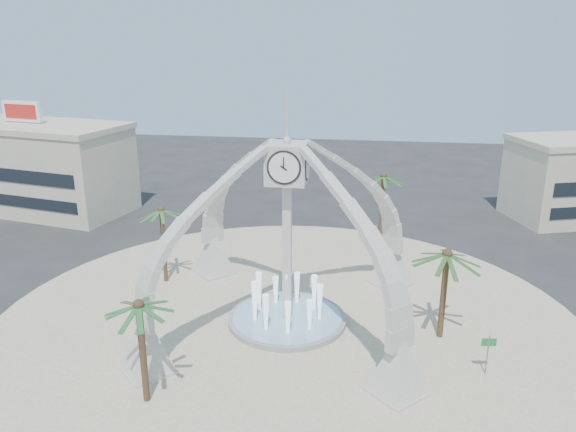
# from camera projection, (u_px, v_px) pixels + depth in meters

# --- Properties ---
(ground) EXTENTS (140.00, 140.00, 0.00)m
(ground) POSITION_uv_depth(u_px,v_px,m) (287.00, 322.00, 38.15)
(ground) COLOR #282828
(ground) RESTS_ON ground
(plaza) EXTENTS (40.00, 40.00, 0.06)m
(plaza) POSITION_uv_depth(u_px,v_px,m) (287.00, 322.00, 38.14)
(plaza) COLOR beige
(plaza) RESTS_ON ground
(clock_tower) EXTENTS (17.94, 17.94, 16.30)m
(clock_tower) POSITION_uv_depth(u_px,v_px,m) (287.00, 232.00, 36.14)
(clock_tower) COLOR beige
(clock_tower) RESTS_ON ground
(fountain) EXTENTS (8.00, 8.00, 3.62)m
(fountain) POSITION_uv_depth(u_px,v_px,m) (287.00, 318.00, 38.06)
(fountain) COLOR gray
(fountain) RESTS_ON ground
(building_nw) EXTENTS (23.75, 13.73, 11.90)m
(building_nw) POSITION_uv_depth(u_px,v_px,m) (30.00, 166.00, 61.81)
(building_nw) COLOR #B8AA8F
(building_nw) RESTS_ON ground
(palm_east) EXTENTS (4.41, 4.41, 6.56)m
(palm_east) POSITION_uv_depth(u_px,v_px,m) (447.00, 255.00, 34.52)
(palm_east) COLOR brown
(palm_east) RESTS_ON ground
(palm_west) EXTENTS (4.48, 4.48, 6.60)m
(palm_west) POSITION_uv_depth(u_px,v_px,m) (161.00, 211.00, 42.60)
(palm_west) COLOR brown
(palm_west) RESTS_ON ground
(palm_north) EXTENTS (4.19, 4.19, 7.23)m
(palm_north) POSITION_uv_depth(u_px,v_px,m) (384.00, 177.00, 50.67)
(palm_north) COLOR brown
(palm_north) RESTS_ON ground
(palm_south) EXTENTS (4.88, 4.88, 6.39)m
(palm_south) POSITION_uv_depth(u_px,v_px,m) (139.00, 307.00, 28.24)
(palm_south) COLOR brown
(palm_south) RESTS_ON ground
(street_sign) EXTENTS (0.91, 0.14, 2.49)m
(street_sign) POSITION_uv_depth(u_px,v_px,m) (488.00, 347.00, 31.77)
(street_sign) COLOR slate
(street_sign) RESTS_ON ground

